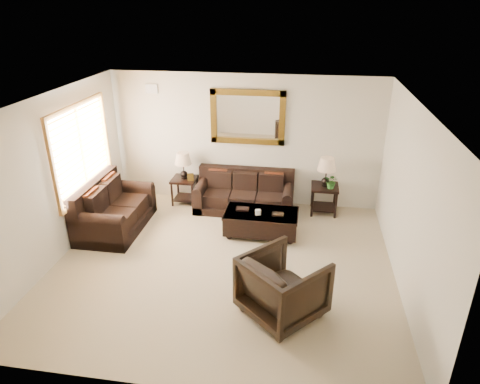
% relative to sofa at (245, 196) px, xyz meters
% --- Properties ---
extents(room, '(5.51, 5.01, 2.71)m').
position_rel_sofa_xyz_m(room, '(-0.05, -2.10, 1.05)').
color(room, tan).
rests_on(room, ground).
extents(window, '(0.07, 1.96, 1.66)m').
position_rel_sofa_xyz_m(window, '(-2.75, -1.20, 1.25)').
color(window, white).
rests_on(window, room).
extents(mirror, '(1.50, 0.06, 1.10)m').
position_rel_sofa_xyz_m(mirror, '(0.00, 0.36, 1.55)').
color(mirror, '#4D330F').
rests_on(mirror, room).
extents(air_vent, '(0.25, 0.02, 0.18)m').
position_rel_sofa_xyz_m(air_vent, '(-1.95, 0.38, 2.05)').
color(air_vent, '#999999').
rests_on(air_vent, room).
extents(sofa, '(1.99, 0.86, 0.81)m').
position_rel_sofa_xyz_m(sofa, '(0.00, 0.00, 0.00)').
color(sofa, black).
rests_on(sofa, room).
extents(loveseat, '(1.00, 1.69, 0.95)m').
position_rel_sofa_xyz_m(loveseat, '(-2.34, -1.20, 0.05)').
color(loveseat, black).
rests_on(loveseat, room).
extents(end_table_left, '(0.51, 0.51, 1.12)m').
position_rel_sofa_xyz_m(end_table_left, '(-1.30, 0.10, 0.44)').
color(end_table_left, black).
rests_on(end_table_left, room).
extents(end_table_right, '(0.54, 0.54, 1.18)m').
position_rel_sofa_xyz_m(end_table_right, '(1.61, 0.09, 0.48)').
color(end_table_right, black).
rests_on(end_table_right, room).
extents(coffee_table, '(1.35, 0.74, 0.57)m').
position_rel_sofa_xyz_m(coffee_table, '(0.46, -1.01, -0.01)').
color(coffee_table, black).
rests_on(coffee_table, room).
extents(armchair, '(1.32, 1.32, 0.99)m').
position_rel_sofa_xyz_m(armchair, '(0.99, -3.14, 0.20)').
color(armchair, black).
rests_on(armchair, floor).
extents(potted_plant, '(0.36, 0.38, 0.23)m').
position_rel_sofa_xyz_m(potted_plant, '(1.73, -0.01, 0.41)').
color(potted_plant, '#20501B').
rests_on(potted_plant, end_table_right).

